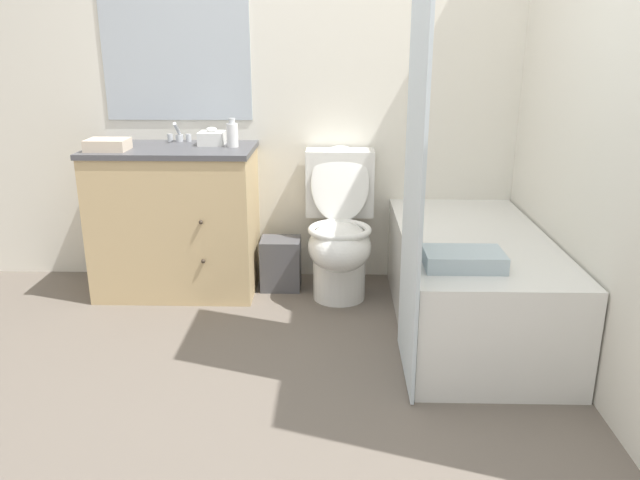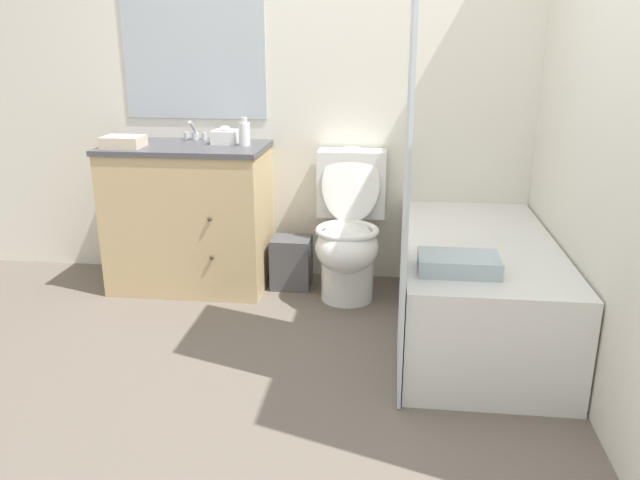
{
  "view_description": "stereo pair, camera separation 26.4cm",
  "coord_description": "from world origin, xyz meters",
  "views": [
    {
      "loc": [
        0.16,
        -2.13,
        1.43
      ],
      "look_at": [
        0.09,
        0.72,
        0.51
      ],
      "focal_mm": 35.0,
      "sensor_mm": 36.0,
      "label": 1
    },
    {
      "loc": [
        0.42,
        -2.11,
        1.43
      ],
      "look_at": [
        0.09,
        0.72,
        0.51
      ],
      "focal_mm": 35.0,
      "sensor_mm": 36.0,
      "label": 2
    }
  ],
  "objects": [
    {
      "name": "vanity_cabinet",
      "position": [
        -0.77,
        1.34,
        0.44
      ],
      "size": [
        0.93,
        0.56,
        0.86
      ],
      "color": "tan",
      "rests_on": "ground_plane"
    },
    {
      "name": "soap_dispenser",
      "position": [
        -0.42,
        1.35,
        0.93
      ],
      "size": [
        0.06,
        0.06,
        0.16
      ],
      "color": "white",
      "rests_on": "vanity_cabinet"
    },
    {
      "name": "bath_towel_folded",
      "position": [
        0.71,
        0.41,
        0.53
      ],
      "size": [
        0.34,
        0.22,
        0.07
      ],
      "color": "silver",
      "rests_on": "bathtub"
    },
    {
      "name": "bathtub",
      "position": [
        0.86,
        0.87,
        0.25
      ],
      "size": [
        0.73,
        1.47,
        0.5
      ],
      "color": "white",
      "rests_on": "ground_plane"
    },
    {
      "name": "wall_back",
      "position": [
        -0.01,
        1.63,
        1.25
      ],
      "size": [
        8.0,
        0.06,
        2.5
      ],
      "color": "white",
      "rests_on": "ground_plane"
    },
    {
      "name": "ground_plane",
      "position": [
        0.0,
        0.0,
        0.0
      ],
      "size": [
        14.0,
        14.0,
        0.0
      ],
      "primitive_type": "plane",
      "color": "#6B6056"
    },
    {
      "name": "wastebasket",
      "position": [
        -0.16,
        1.37,
        0.15
      ],
      "size": [
        0.23,
        0.2,
        0.31
      ],
      "color": "#4C4C51",
      "rests_on": "ground_plane"
    },
    {
      "name": "sink_faucet",
      "position": [
        -0.77,
        1.53,
        0.89
      ],
      "size": [
        0.14,
        0.12,
        0.12
      ],
      "color": "silver",
      "rests_on": "vanity_cabinet"
    },
    {
      "name": "wall_right",
      "position": [
        1.26,
        0.8,
        1.25
      ],
      "size": [
        0.05,
        2.61,
        2.5
      ],
      "color": "white",
      "rests_on": "ground_plane"
    },
    {
      "name": "shower_curtain",
      "position": [
        0.48,
        0.39,
        1.02
      ],
      "size": [
        0.02,
        0.57,
        2.04
      ],
      "color": "silver",
      "rests_on": "ground_plane"
    },
    {
      "name": "hand_towel_folded",
      "position": [
        -1.08,
        1.22,
        0.89
      ],
      "size": [
        0.22,
        0.17,
        0.06
      ],
      "color": "beige",
      "rests_on": "vanity_cabinet"
    },
    {
      "name": "toilet",
      "position": [
        0.18,
        1.28,
        0.38
      ],
      "size": [
        0.4,
        0.64,
        0.86
      ],
      "color": "white",
      "rests_on": "ground_plane"
    },
    {
      "name": "tissue_box",
      "position": [
        -0.55,
        1.42,
        0.9
      ],
      "size": [
        0.14,
        0.15,
        0.1
      ],
      "color": "white",
      "rests_on": "vanity_cabinet"
    }
  ]
}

